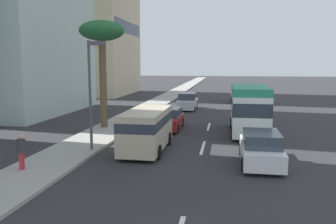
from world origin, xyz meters
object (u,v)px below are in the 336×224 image
object	(u,v)px
palm_tree	(102,36)
street_lamp	(92,82)
van_fourth	(147,127)
car_sixth	(168,119)
car_fifth	(187,102)
pedestrian_mid_block	(21,151)
minibus_second	(249,108)
car_third	(261,149)
car_lead	(238,96)

from	to	relation	value
palm_tree	street_lamp	bearing A→B (deg)	-164.74
van_fourth	car_sixth	bearing A→B (deg)	179.25
van_fourth	car_fifth	distance (m)	17.37
palm_tree	street_lamp	xyz separation A→B (m)	(-6.50, -1.77, -2.85)
van_fourth	pedestrian_mid_block	xyz separation A→B (m)	(-4.73, 4.46, -0.29)
minibus_second	pedestrian_mid_block	distance (m)	14.49
car_sixth	minibus_second	bearing A→B (deg)	81.34
car_sixth	car_third	bearing A→B (deg)	35.78
pedestrian_mid_block	street_lamp	world-z (taller)	street_lamp
car_third	street_lamp	distance (m)	9.12
palm_tree	street_lamp	size ratio (longest dim) A/B	1.32
pedestrian_mid_block	street_lamp	bearing A→B (deg)	178.52
van_fourth	street_lamp	distance (m)	3.78
car_third	pedestrian_mid_block	bearing A→B (deg)	106.75
car_fifth	palm_tree	distance (m)	13.94
van_fourth	car_sixth	size ratio (longest dim) A/B	1.23
minibus_second	car_third	size ratio (longest dim) A/B	1.40
van_fourth	palm_tree	xyz separation A→B (m)	(5.61, 4.48, 5.33)
pedestrian_mid_block	street_lamp	size ratio (longest dim) A/B	0.27
van_fourth	car_sixth	world-z (taller)	van_fourth
minibus_second	street_lamp	world-z (taller)	street_lamp
car_lead	car_fifth	size ratio (longest dim) A/B	1.06
palm_tree	pedestrian_mid_block	bearing A→B (deg)	-179.93
minibus_second	van_fourth	bearing A→B (deg)	133.91
minibus_second	car_fifth	bearing A→B (deg)	24.81
van_fourth	palm_tree	distance (m)	8.95
minibus_second	pedestrian_mid_block	bearing A→B (deg)	135.14
car_fifth	pedestrian_mid_block	bearing A→B (deg)	-12.12
van_fourth	street_lamp	size ratio (longest dim) A/B	0.93
car_fifth	palm_tree	size ratio (longest dim) A/B	0.58
car_third	car_sixth	xyz separation A→B (m)	(8.01, 5.78, -0.01)
car_lead	palm_tree	distance (m)	22.68
car_sixth	palm_tree	distance (m)	7.49
minibus_second	palm_tree	distance (m)	11.32
minibus_second	street_lamp	bearing A→B (deg)	127.21
car_sixth	palm_tree	world-z (taller)	palm_tree
car_third	car_fifth	xyz separation A→B (m)	(18.98, 5.58, 0.06)
minibus_second	car_third	bearing A→B (deg)	-179.07
car_fifth	pedestrian_mid_block	distance (m)	22.59
minibus_second	van_fourth	size ratio (longest dim) A/B	1.15
car_lead	van_fourth	size ratio (longest dim) A/B	0.87
minibus_second	car_sixth	bearing A→B (deg)	81.34
van_fourth	palm_tree	size ratio (longest dim) A/B	0.71
car_third	street_lamp	world-z (taller)	street_lamp
car_third	car_sixth	bearing A→B (deg)	35.78
palm_tree	car_sixth	bearing A→B (deg)	-80.31
car_third	pedestrian_mid_block	size ratio (longest dim) A/B	2.84
street_lamp	palm_tree	bearing A→B (deg)	15.26
car_lead	car_fifth	world-z (taller)	car_lead
minibus_second	car_third	world-z (taller)	minibus_second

